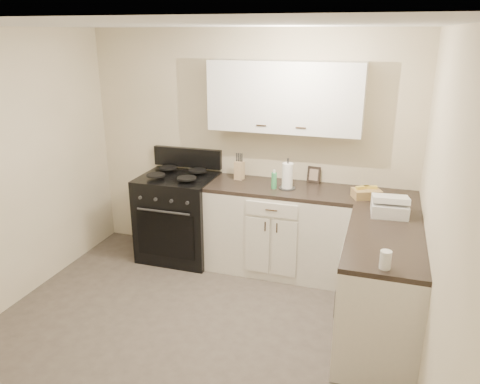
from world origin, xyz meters
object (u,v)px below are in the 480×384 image
(countertop_grill, at_px, (389,208))
(paper_towel, at_px, (287,176))
(wicker_basket, at_px, (366,194))
(knife_block, at_px, (239,170))
(stove, at_px, (179,218))

(countertop_grill, bearing_deg, paper_towel, 152.32)
(wicker_basket, bearing_deg, countertop_grill, -60.74)
(paper_towel, bearing_deg, knife_block, 164.59)
(paper_towel, xyz_separation_m, wicker_basket, (0.79, -0.05, -0.09))
(wicker_basket, distance_m, countertop_grill, 0.44)
(wicker_basket, bearing_deg, paper_towel, 176.59)
(countertop_grill, bearing_deg, stove, 164.58)
(knife_block, xyz_separation_m, countertop_grill, (1.56, -0.59, -0.04))
(paper_towel, xyz_separation_m, countertop_grill, (1.00, -0.43, -0.08))
(paper_towel, bearing_deg, wicker_basket, -3.41)
(knife_block, relative_size, paper_towel, 0.75)
(knife_block, height_order, paper_towel, paper_towel)
(countertop_grill, bearing_deg, wicker_basket, 114.89)
(knife_block, bearing_deg, wicker_basket, 2.56)
(knife_block, xyz_separation_m, paper_towel, (0.56, -0.15, 0.03))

